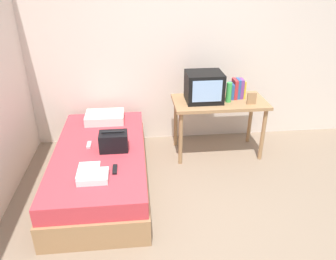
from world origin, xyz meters
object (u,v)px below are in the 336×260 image
object	(u,v)px
magazine	(88,170)
pillow	(105,117)
desk	(219,107)
picture_frame	(252,98)
remote_silver	(89,145)
water_bottle	(229,92)
bed	(101,167)
handbag	(114,141)
folded_towel	(93,177)
book_row	(237,89)
remote_dark	(115,169)
tv	(204,87)

from	to	relation	value
magazine	pillow	bearing A→B (deg)	85.59
desk	pillow	distance (m)	1.46
picture_frame	pillow	size ratio (longest dim) A/B	0.31
magazine	remote_silver	distance (m)	0.49
water_bottle	bed	bearing A→B (deg)	-161.09
handbag	magazine	xyz separation A→B (m)	(-0.23, -0.38, -0.10)
bed	remote_silver	distance (m)	0.28
magazine	folded_towel	distance (m)	0.18
remote_silver	book_row	bearing A→B (deg)	17.70
book_row	pillow	size ratio (longest dim) A/B	0.51
remote_dark	picture_frame	bearing A→B (deg)	28.10
pillow	folded_towel	xyz separation A→B (m)	(-0.02, -1.29, -0.02)
tv	pillow	bearing A→B (deg)	174.71
bed	desk	xyz separation A→B (m)	(1.46, 0.58, 0.42)
water_bottle	handbag	xyz separation A→B (m)	(-1.39, -0.57, -0.30)
picture_frame	handbag	xyz separation A→B (m)	(-1.65, -0.46, -0.25)
tv	water_bottle	distance (m)	0.31
picture_frame	book_row	bearing A→B (deg)	116.55
tv	book_row	bearing A→B (deg)	7.40
magazine	folded_towel	xyz separation A→B (m)	(0.06, -0.16, 0.03)
handbag	water_bottle	bearing A→B (deg)	22.20
picture_frame	handbag	bearing A→B (deg)	-164.41
pillow	handbag	xyz separation A→B (m)	(0.15, -0.75, 0.05)
water_bottle	remote_dark	world-z (taller)	water_bottle
tv	pillow	world-z (taller)	tv
water_bottle	magazine	xyz separation A→B (m)	(-1.63, -0.95, -0.39)
magazine	remote_silver	size ratio (longest dim) A/B	2.01
desk	handbag	size ratio (longest dim) A/B	3.87
book_row	handbag	xyz separation A→B (m)	(-1.53, -0.69, -0.29)
picture_frame	remote_dark	size ratio (longest dim) A/B	0.95
pillow	remote_silver	xyz separation A→B (m)	(-0.13, -0.64, -0.04)
book_row	pillow	distance (m)	1.71
folded_towel	remote_silver	bearing A→B (deg)	99.62
tv	bed	bearing A→B (deg)	-154.44
picture_frame	remote_dark	world-z (taller)	picture_frame
water_bottle	pillow	world-z (taller)	water_bottle
pillow	remote_dark	world-z (taller)	pillow
bed	folded_towel	world-z (taller)	folded_towel
picture_frame	remote_silver	size ratio (longest dim) A/B	1.03
water_bottle	pillow	distance (m)	1.59
water_bottle	book_row	xyz separation A→B (m)	(0.14, 0.13, -0.01)
desk	remote_dark	bearing A→B (deg)	-141.15
desk	pillow	bearing A→B (deg)	174.82
remote_dark	folded_towel	size ratio (longest dim) A/B	0.56
book_row	remote_silver	size ratio (longest dim) A/B	1.71
book_row	remote_dark	xyz separation A→B (m)	(-1.51, -1.10, -0.38)
tv	folded_towel	world-z (taller)	tv
pillow	handbag	world-z (taller)	handbag
remote_dark	folded_towel	world-z (taller)	folded_towel
tv	water_bottle	bearing A→B (deg)	-12.96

